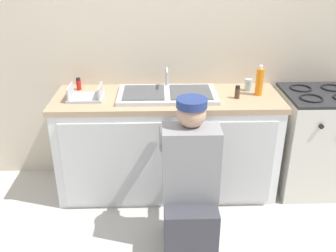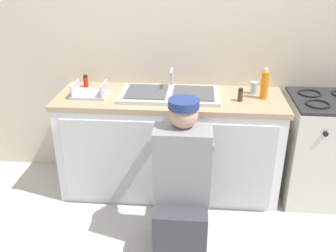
% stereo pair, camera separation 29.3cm
% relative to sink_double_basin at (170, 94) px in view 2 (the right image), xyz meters
% --- Properties ---
extents(ground_plane, '(12.00, 12.00, 0.00)m').
position_rel_sink_double_basin_xyz_m(ground_plane, '(0.00, -0.30, -0.89)').
color(ground_plane, beige).
extents(back_wall, '(6.00, 0.10, 2.50)m').
position_rel_sink_double_basin_xyz_m(back_wall, '(0.00, 0.35, 0.36)').
color(back_wall, beige).
rests_on(back_wall, ground_plane).
extents(counter_cabinet, '(1.81, 0.62, 0.83)m').
position_rel_sink_double_basin_xyz_m(counter_cabinet, '(0.00, -0.01, -0.48)').
color(counter_cabinet, white).
rests_on(counter_cabinet, ground_plane).
extents(countertop, '(1.85, 0.62, 0.04)m').
position_rel_sink_double_basin_xyz_m(countertop, '(0.00, -0.00, -0.04)').
color(countertop, tan).
rests_on(countertop, counter_cabinet).
extents(sink_double_basin, '(0.80, 0.44, 0.19)m').
position_rel_sink_double_basin_xyz_m(sink_double_basin, '(0.00, 0.00, 0.00)').
color(sink_double_basin, silver).
rests_on(sink_double_basin, countertop).
extents(stove_range, '(0.60, 0.62, 0.90)m').
position_rel_sink_double_basin_xyz_m(stove_range, '(1.27, -0.00, -0.45)').
color(stove_range, silver).
rests_on(stove_range, ground_plane).
extents(plumber_person, '(0.42, 0.61, 1.10)m').
position_rel_sink_double_basin_xyz_m(plumber_person, '(0.14, -0.72, -0.43)').
color(plumber_person, '#3F3F47').
rests_on(plumber_person, ground_plane).
extents(dish_rack_tray, '(0.28, 0.22, 0.11)m').
position_rel_sink_double_basin_xyz_m(dish_rack_tray, '(-0.65, -0.04, 0.01)').
color(dish_rack_tray, '#B2B7BC').
rests_on(dish_rack_tray, countertop).
extents(water_glass, '(0.06, 0.06, 0.10)m').
position_rel_sink_double_basin_xyz_m(water_glass, '(0.69, 0.12, 0.03)').
color(water_glass, '#ADC6CC').
rests_on(water_glass, countertop).
extents(soap_bottle_orange, '(0.06, 0.06, 0.25)m').
position_rel_sink_double_basin_xyz_m(soap_bottle_orange, '(0.75, 0.01, 0.09)').
color(soap_bottle_orange, orange).
rests_on(soap_bottle_orange, countertop).
extents(spice_bottle_red, '(0.04, 0.04, 0.10)m').
position_rel_sink_double_basin_xyz_m(spice_bottle_red, '(-0.75, 0.17, 0.03)').
color(spice_bottle_red, red).
rests_on(spice_bottle_red, countertop).
extents(spice_bottle_pepper, '(0.04, 0.04, 0.10)m').
position_rel_sink_double_basin_xyz_m(spice_bottle_pepper, '(0.56, -0.06, 0.03)').
color(spice_bottle_pepper, '#513823').
rests_on(spice_bottle_pepper, countertop).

